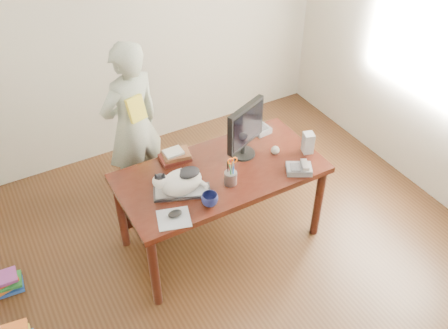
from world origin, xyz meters
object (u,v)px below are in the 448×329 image
Objects in this scene: cat at (179,181)px; mouse at (175,214)px; coffee_mug at (210,200)px; person at (132,126)px; desk at (216,180)px; keyboard at (182,192)px; monitor at (245,128)px; baseball at (275,150)px; book_stack at (175,156)px; phone at (300,168)px; pen_cup at (231,176)px; calculator at (259,128)px; speaker at (308,143)px; book_pile_b at (5,283)px.

cat is 3.43× the size of mouse.
coffee_mug is 0.08× the size of person.
mouse is at bearing -145.77° from desk.
cat is (-0.01, 0.00, 0.11)m from keyboard.
monitor is 3.94× the size of mouse.
monitor is 0.30× the size of person.
person is at bearing 116.09° from desk.
person is at bearing 134.52° from baseball.
desk is 0.49m from coffee_mug.
book_stack is (0.27, 0.57, 0.01)m from mouse.
mouse is 0.07× the size of person.
mouse is 0.27m from coffee_mug.
cat reaches higher than coffee_mug.
cat is 0.26m from coffee_mug.
phone is (0.91, -0.22, -0.09)m from cat.
keyboard is 3.70× the size of coffee_mug.
phone is (0.53, -0.14, -0.04)m from pen_cup.
mouse is 1.21m from calculator.
phone is 0.61m from calculator.
speaker is 0.68× the size of book_pile_b.
desk is 6.60× the size of pen_cup.
cat is 0.25m from mouse.
desk is at bearing 157.98° from monitor.
mouse is at bearing -155.45° from speaker.
coffee_mug is 0.48× the size of book_stack.
mouse is 1.15m from person.
monitor is at bearing 153.32° from phone.
calculator is (0.93, 0.39, -0.09)m from cat.
book_stack reaches higher than baseball.
person is (-1.12, 0.99, -0.06)m from speaker.
person is at bearing 106.54° from monitor.
pen_cup reaches higher than phone.
speaker is (1.10, -0.04, 0.08)m from keyboard.
book_stack is (-0.98, 0.43, -0.05)m from speaker.
book_stack reaches higher than book_pile_b.
pen_cup is at bearing -159.35° from speaker.
mouse is at bearing -102.52° from cat.
person is (-0.39, 0.79, 0.18)m from desk.
cat reaches higher than book_pile_b.
person is at bearing 143.10° from calculator.
monitor is 0.89m from mouse.
keyboard is at bearing -102.17° from book_stack.
keyboard is 1.88× the size of phone.
monitor reaches higher than coffee_mug.
desk is at bearing 88.55° from pen_cup.
keyboard is 1.58m from book_pile_b.
book_stack reaches higher than keyboard.
calculator is 2.38m from book_pile_b.
monitor is 6.67× the size of baseball.
coffee_mug reaches higher than book_stack.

